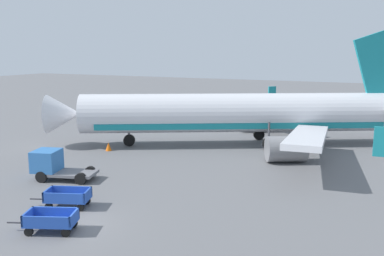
{
  "coord_description": "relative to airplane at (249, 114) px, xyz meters",
  "views": [
    {
      "loc": [
        14.75,
        -16.47,
        9.12
      ],
      "look_at": [
        -0.06,
        14.58,
        2.8
      ],
      "focal_mm": 40.06,
      "sensor_mm": 36.0,
      "label": 1
    }
  ],
  "objects": [
    {
      "name": "traffic_cone_near_plane",
      "position": [
        -10.77,
        -7.94,
        -2.68
      ],
      "size": [
        0.56,
        0.56,
        0.74
      ],
      "primitive_type": "cone",
      "color": "orange",
      "rests_on": "ground"
    },
    {
      "name": "service_truck_beside_carts",
      "position": [
        -9.0,
        -16.79,
        -1.95
      ],
      "size": [
        4.74,
        3.07,
        2.1
      ],
      "color": "slate",
      "rests_on": "ground"
    },
    {
      "name": "baggage_cart_second_in_row",
      "position": [
        -4.3,
        -20.67,
        -2.45
      ],
      "size": [
        3.58,
        2.2,
        1.07
      ],
      "color": "#234CB2",
      "rests_on": "ground"
    },
    {
      "name": "ground_plane",
      "position": [
        -2.18,
        -22.63,
        -3.05
      ],
      "size": [
        220.0,
        220.0,
        0.0
      ],
      "primitive_type": "plane",
      "color": "slate"
    },
    {
      "name": "baggage_cart_nearest",
      "position": [
        -2.69,
        -23.72,
        -2.45
      ],
      "size": [
        3.56,
        2.25,
        1.07
      ],
      "color": "#234CB2",
      "rests_on": "ground"
    },
    {
      "name": "airplane",
      "position": [
        0.0,
        0.0,
        0.0
      ],
      "size": [
        34.69,
        28.75,
        11.34
      ],
      "color": "silver",
      "rests_on": "ground"
    }
  ]
}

